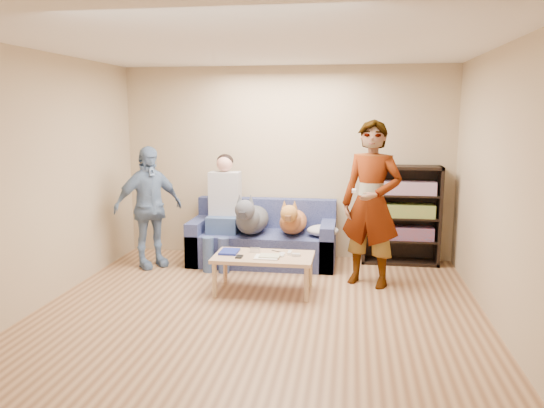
% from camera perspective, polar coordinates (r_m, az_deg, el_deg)
% --- Properties ---
extents(ground, '(5.00, 5.00, 0.00)m').
position_cam_1_polar(ground, '(5.17, -2.03, -12.72)').
color(ground, brown).
rests_on(ground, ground).
extents(ceiling, '(5.00, 5.00, 0.00)m').
position_cam_1_polar(ceiling, '(4.82, -2.23, 17.17)').
color(ceiling, white).
rests_on(ceiling, ground).
extents(wall_back, '(4.50, 0.00, 4.50)m').
position_cam_1_polar(wall_back, '(7.28, 1.53, 4.45)').
color(wall_back, tan).
rests_on(wall_back, ground).
extents(wall_front, '(4.50, 0.00, 4.50)m').
position_cam_1_polar(wall_front, '(2.47, -13.02, -6.56)').
color(wall_front, tan).
rests_on(wall_front, ground).
extents(wall_left, '(0.00, 5.00, 5.00)m').
position_cam_1_polar(wall_left, '(5.69, -25.01, 2.01)').
color(wall_left, tan).
rests_on(wall_left, ground).
extents(wall_right, '(0.00, 5.00, 5.00)m').
position_cam_1_polar(wall_right, '(4.94, 24.49, 0.98)').
color(wall_right, tan).
rests_on(wall_right, ground).
extents(blanket, '(0.41, 0.34, 0.14)m').
position_cam_1_polar(blanket, '(6.78, 5.49, -2.86)').
color(blanket, '#AEADB2').
rests_on(blanket, sofa).
extents(person_standing_right, '(0.82, 0.68, 1.91)m').
position_cam_1_polar(person_standing_right, '(6.14, 10.63, 0.00)').
color(person_standing_right, gray).
rests_on(person_standing_right, ground).
extents(person_standing_left, '(0.91, 0.92, 1.57)m').
position_cam_1_polar(person_standing_left, '(6.97, -13.15, -0.34)').
color(person_standing_left, '#7792BE').
rests_on(person_standing_left, ground).
extents(held_controller, '(0.05, 0.13, 0.03)m').
position_cam_1_polar(held_controller, '(5.91, 8.81, 1.42)').
color(held_controller, white).
rests_on(held_controller, person_standing_right).
extents(notebook_blue, '(0.20, 0.26, 0.03)m').
position_cam_1_polar(notebook_blue, '(6.02, -4.60, -5.13)').
color(notebook_blue, navy).
rests_on(notebook_blue, coffee_table).
extents(papers, '(0.26, 0.20, 0.02)m').
position_cam_1_polar(papers, '(5.79, -0.58, -5.75)').
color(papers, white).
rests_on(papers, coffee_table).
extents(magazine, '(0.22, 0.17, 0.01)m').
position_cam_1_polar(magazine, '(5.80, -0.26, -5.58)').
color(magazine, beige).
rests_on(magazine, coffee_table).
extents(camera_silver, '(0.11, 0.06, 0.05)m').
position_cam_1_polar(camera_silver, '(6.03, -1.85, -4.96)').
color(camera_silver, silver).
rests_on(camera_silver, coffee_table).
extents(controller_a, '(0.04, 0.13, 0.03)m').
position_cam_1_polar(controller_a, '(5.95, 1.92, -5.25)').
color(controller_a, white).
rests_on(controller_a, coffee_table).
extents(controller_b, '(0.09, 0.06, 0.03)m').
position_cam_1_polar(controller_b, '(5.87, 2.61, -5.48)').
color(controller_b, silver).
rests_on(controller_b, coffee_table).
extents(headphone_cup_a, '(0.07, 0.07, 0.02)m').
position_cam_1_polar(headphone_cup_a, '(5.85, 1.00, -5.57)').
color(headphone_cup_a, white).
rests_on(headphone_cup_a, coffee_table).
extents(headphone_cup_b, '(0.07, 0.07, 0.02)m').
position_cam_1_polar(headphone_cup_b, '(5.92, 1.10, -5.37)').
color(headphone_cup_b, white).
rests_on(headphone_cup_b, coffee_table).
extents(pen_orange, '(0.13, 0.06, 0.01)m').
position_cam_1_polar(pen_orange, '(5.75, -1.37, -5.91)').
color(pen_orange, orange).
rests_on(pen_orange, coffee_table).
extents(pen_black, '(0.13, 0.08, 0.01)m').
position_cam_1_polar(pen_black, '(6.05, 0.50, -5.10)').
color(pen_black, black).
rests_on(pen_black, coffee_table).
extents(wallet, '(0.07, 0.12, 0.02)m').
position_cam_1_polar(wallet, '(5.83, -3.54, -5.67)').
color(wallet, black).
rests_on(wallet, coffee_table).
extents(sofa, '(1.90, 0.85, 0.82)m').
position_cam_1_polar(sofa, '(7.09, -0.92, -4.05)').
color(sofa, '#515B93').
rests_on(sofa, ground).
extents(person_seated, '(0.40, 0.73, 1.47)m').
position_cam_1_polar(person_seated, '(6.97, -5.25, -0.20)').
color(person_seated, '#39557F').
rests_on(person_seated, sofa).
extents(dog_gray, '(0.40, 1.25, 0.59)m').
position_cam_1_polar(dog_gray, '(6.83, -2.26, -1.56)').
color(dog_gray, '#46494F').
rests_on(dog_gray, sofa).
extents(dog_tan, '(0.35, 1.14, 0.51)m').
position_cam_1_polar(dog_tan, '(6.84, 2.21, -1.81)').
color(dog_tan, '#C0613A').
rests_on(dog_tan, sofa).
extents(coffee_table, '(1.10, 0.60, 0.42)m').
position_cam_1_polar(coffee_table, '(5.91, -0.91, -5.97)').
color(coffee_table, tan).
rests_on(coffee_table, ground).
extents(bookshelf, '(1.00, 0.34, 1.30)m').
position_cam_1_polar(bookshelf, '(7.18, 13.72, -0.92)').
color(bookshelf, black).
rests_on(bookshelf, ground).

